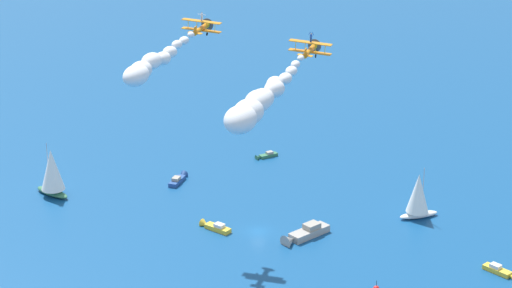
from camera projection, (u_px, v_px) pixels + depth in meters
name	position (u px, v px, depth m)	size (l,w,h in m)	color
ground_plane	(258.00, 231.00, 182.94)	(2000.00, 2000.00, 0.00)	navy
motorboat_near_centre	(502.00, 272.00, 167.28)	(3.63, 6.53, 1.84)	gold
motorboat_far_port	(266.00, 156.00, 217.56)	(5.45, 2.00, 1.55)	#33704C
motorboat_inshore	(179.00, 179.00, 204.91)	(5.83, 6.09, 1.95)	#23478C
sailboat_offshore	(52.00, 172.00, 196.46)	(6.58, 8.84, 11.24)	#33704C
sailboat_trailing	(418.00, 196.00, 186.90)	(8.14, 4.80, 10.26)	white
motorboat_ahead	(304.00, 234.00, 180.05)	(10.70, 5.66, 3.01)	#9E9993
motorboat_mid_cluster	(214.00, 227.00, 183.69)	(4.61, 6.61, 1.91)	gold
biplane_lead	(201.00, 28.00, 172.33)	(6.50, 6.60, 3.59)	orange
wingwalker_lead	(202.00, 16.00, 171.54)	(1.18, 1.06, 1.53)	white
smoke_trail_lead	(149.00, 65.00, 151.26)	(19.88, 22.56, 3.39)	silver
biplane_wingman	(310.00, 50.00, 161.39)	(6.50, 6.60, 3.59)	orange
wingwalker_wingman	(311.00, 37.00, 160.59)	(0.75, 0.68, 1.77)	#1E4CB2
smoke_trail_wingman	(256.00, 104.00, 135.44)	(25.16, 27.85, 3.95)	silver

